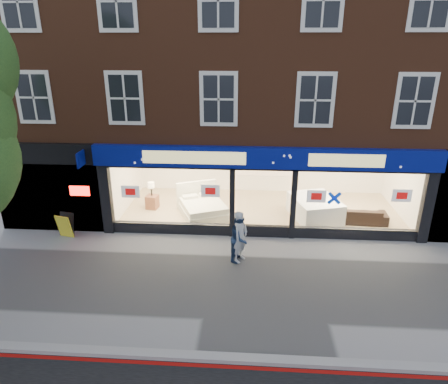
# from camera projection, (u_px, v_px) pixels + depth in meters

# --- Properties ---
(ground) EXTENTS (120.00, 120.00, 0.00)m
(ground) POSITION_uv_depth(u_px,v_px,m) (263.00, 285.00, 11.37)
(ground) COLOR gray
(ground) RESTS_ON ground
(kerb_line) EXTENTS (60.00, 0.10, 0.01)m
(kerb_line) POSITION_uv_depth(u_px,v_px,m) (267.00, 369.00, 8.48)
(kerb_line) COLOR #8C0A07
(kerb_line) RESTS_ON ground
(kerb_stone) EXTENTS (60.00, 0.25, 0.12)m
(kerb_stone) POSITION_uv_depth(u_px,v_px,m) (267.00, 360.00, 8.65)
(kerb_stone) COLOR gray
(kerb_stone) RESTS_ON ground
(showroom_floor) EXTENTS (11.00, 4.50, 0.10)m
(showroom_floor) POSITION_uv_depth(u_px,v_px,m) (260.00, 210.00, 16.24)
(showroom_floor) COLOR tan
(showroom_floor) RESTS_ON ground
(building) EXTENTS (19.00, 8.26, 10.30)m
(building) POSITION_uv_depth(u_px,v_px,m) (265.00, 36.00, 15.43)
(building) COLOR brown
(building) RESTS_ON ground
(display_bed) EXTENTS (2.25, 2.44, 1.11)m
(display_bed) POSITION_uv_depth(u_px,v_px,m) (202.00, 207.00, 15.61)
(display_bed) COLOR white
(display_bed) RESTS_ON showroom_floor
(bedside_table) EXTENTS (0.52, 0.52, 0.55)m
(bedside_table) POSITION_uv_depth(u_px,v_px,m) (152.00, 202.00, 16.23)
(bedside_table) COLOR brown
(bedside_table) RESTS_ON showroom_floor
(mattress_stack) EXTENTS (2.06, 2.35, 0.79)m
(mattress_stack) POSITION_uv_depth(u_px,v_px,m) (315.00, 208.00, 15.34)
(mattress_stack) COLOR white
(mattress_stack) RESTS_ON showroom_floor
(sofa) EXTENTS (2.00, 0.86, 0.58)m
(sofa) POSITION_uv_depth(u_px,v_px,m) (360.00, 215.00, 14.98)
(sofa) COLOR black
(sofa) RESTS_ON showroom_floor
(a_board) EXTENTS (0.64, 0.49, 0.87)m
(a_board) POSITION_uv_depth(u_px,v_px,m) (66.00, 225.00, 14.04)
(a_board) COLOR yellow
(a_board) RESTS_ON ground
(pedestrian_grey) EXTENTS (0.64, 0.73, 1.67)m
(pedestrian_grey) POSITION_uv_depth(u_px,v_px,m) (240.00, 237.00, 12.37)
(pedestrian_grey) COLOR #AFB2B7
(pedestrian_grey) RESTS_ON ground
(pedestrian_blue) EXTENTS (0.81, 0.90, 1.52)m
(pedestrian_blue) POSITION_uv_depth(u_px,v_px,m) (240.00, 238.00, 12.44)
(pedestrian_blue) COLOR #192A48
(pedestrian_blue) RESTS_ON ground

